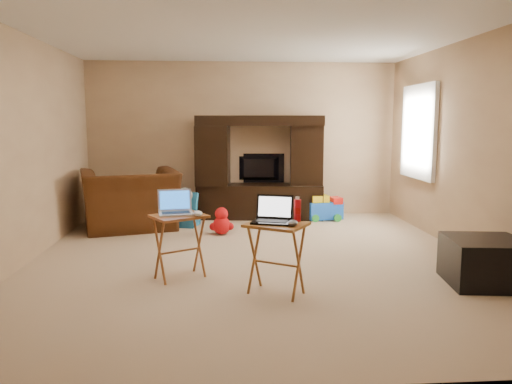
{
  "coord_description": "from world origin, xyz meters",
  "views": [
    {
      "loc": [
        -0.38,
        -5.44,
        1.54
      ],
      "look_at": [
        0.0,
        -0.2,
        0.8
      ],
      "focal_mm": 35.0,
      "sensor_mm": 36.0,
      "label": 1
    }
  ],
  "objects": [
    {
      "name": "water_bottle",
      "position": [
        0.31,
        -1.05,
        0.75
      ],
      "size": [
        0.06,
        0.06,
        0.2
      ],
      "primitive_type": "cylinder",
      "color": "red",
      "rests_on": "tray_table_right"
    },
    {
      "name": "entertainment_center",
      "position": [
        0.26,
        2.47,
        0.82
      ],
      "size": [
        2.05,
        0.73,
        1.64
      ],
      "primitive_type": "cube",
      "rotation": [
        0.0,
        0.0,
        -0.12
      ],
      "color": "black",
      "rests_on": "floor"
    },
    {
      "name": "wall_right",
      "position": [
        2.5,
        0.0,
        1.25
      ],
      "size": [
        0.0,
        5.5,
        5.5
      ],
      "primitive_type": "plane",
      "rotation": [
        1.57,
        0.0,
        -1.57
      ],
      "color": "tan",
      "rests_on": "ground"
    },
    {
      "name": "window_frame",
      "position": [
        2.46,
        1.55,
        1.4
      ],
      "size": [
        0.06,
        1.14,
        1.34
      ],
      "primitive_type": "cube",
      "color": "white",
      "rests_on": "ground"
    },
    {
      "name": "mouse_right",
      "position": [
        0.24,
        -1.25,
        0.68
      ],
      "size": [
        0.12,
        0.15,
        0.05
      ],
      "primitive_type": "ellipsoid",
      "rotation": [
        0.0,
        0.0,
        -0.32
      ],
      "color": "#434448",
      "rests_on": "tray_table_right"
    },
    {
      "name": "tray_table_left",
      "position": [
        -0.79,
        -0.6,
        0.32
      ],
      "size": [
        0.62,
        0.59,
        0.64
      ],
      "primitive_type": "cube",
      "rotation": [
        0.0,
        0.0,
        0.53
      ],
      "color": "brown",
      "rests_on": "floor"
    },
    {
      "name": "window_pane",
      "position": [
        2.48,
        1.55,
        1.4
      ],
      "size": [
        0.0,
        1.2,
        1.2
      ],
      "primitive_type": "plane",
      "rotation": [
        1.57,
        0.0,
        -1.57
      ],
      "color": "white",
      "rests_on": "ground"
    },
    {
      "name": "tray_table_right",
      "position": [
        0.11,
        -1.13,
        0.32
      ],
      "size": [
        0.63,
        0.6,
        0.65
      ],
      "primitive_type": "cube",
      "rotation": [
        0.0,
        0.0,
        -0.56
      ],
      "color": "#9E6626",
      "rests_on": "floor"
    },
    {
      "name": "plush_toy",
      "position": [
        -0.37,
        1.32,
        0.19
      ],
      "size": [
        0.34,
        0.29,
        0.38
      ],
      "primitive_type": null,
      "color": "red",
      "rests_on": "floor"
    },
    {
      "name": "recliner",
      "position": [
        -1.68,
        1.77,
        0.43
      ],
      "size": [
        1.58,
        1.47,
        0.85
      ],
      "primitive_type": "imported",
      "rotation": [
        0.0,
        0.0,
        3.42
      ],
      "color": "#4E2710",
      "rests_on": "floor"
    },
    {
      "name": "ceiling",
      "position": [
        0.0,
        0.0,
        2.5
      ],
      "size": [
        5.5,
        5.5,
        0.0
      ],
      "primitive_type": "plane",
      "rotation": [
        3.14,
        0.0,
        0.0
      ],
      "color": "silver",
      "rests_on": "ground"
    },
    {
      "name": "laptop_left",
      "position": [
        -0.82,
        -0.57,
        0.76
      ],
      "size": [
        0.37,
        0.33,
        0.24
      ],
      "primitive_type": "cube",
      "rotation": [
        0.0,
        0.0,
        0.17
      ],
      "color": "#B6B6BB",
      "rests_on": "tray_table_left"
    },
    {
      "name": "child_rocker",
      "position": [
        -0.91,
        1.93,
        0.25
      ],
      "size": [
        0.48,
        0.51,
        0.5
      ],
      "primitive_type": null,
      "rotation": [
        0.0,
        0.0,
        -0.28
      ],
      "color": "#16547D",
      "rests_on": "floor"
    },
    {
      "name": "ottoman",
      "position": [
        2.13,
        -1.0,
        0.22
      ],
      "size": [
        0.76,
        0.76,
        0.44
      ],
      "primitive_type": "cube",
      "rotation": [
        0.0,
        0.0,
        -0.13
      ],
      "color": "black",
      "rests_on": "floor"
    },
    {
      "name": "television",
      "position": [
        0.26,
        2.67,
        0.79
      ],
      "size": [
        0.84,
        0.18,
        0.48
      ],
      "primitive_type": "imported",
      "rotation": [
        0.0,
        0.0,
        3.06
      ],
      "color": "black",
      "rests_on": "entertainment_center"
    },
    {
      "name": "wall_front",
      "position": [
        0.0,
        -2.75,
        1.25
      ],
      "size": [
        5.0,
        0.0,
        5.0
      ],
      "primitive_type": "plane",
      "rotation": [
        -1.57,
        0.0,
        0.0
      ],
      "color": "tan",
      "rests_on": "ground"
    },
    {
      "name": "push_toy",
      "position": [
        1.26,
        2.23,
        0.21
      ],
      "size": [
        0.6,
        0.47,
        0.41
      ],
      "primitive_type": null,
      "rotation": [
        0.0,
        0.0,
        0.15
      ],
      "color": "blue",
      "rests_on": "floor"
    },
    {
      "name": "mouse_left",
      "position": [
        -0.6,
        -0.67,
        0.66
      ],
      "size": [
        0.12,
        0.15,
        0.05
      ],
      "primitive_type": "ellipsoid",
      "rotation": [
        0.0,
        0.0,
        0.29
      ],
      "color": "silver",
      "rests_on": "tray_table_left"
    },
    {
      "name": "floor",
      "position": [
        0.0,
        0.0,
        0.0
      ],
      "size": [
        5.5,
        5.5,
        0.0
      ],
      "primitive_type": "plane",
      "color": "beige",
      "rests_on": "ground"
    },
    {
      "name": "laptop_right",
      "position": [
        0.07,
        -1.11,
        0.77
      ],
      "size": [
        0.41,
        0.37,
        0.24
      ],
      "primitive_type": "cube",
      "rotation": [
        0.0,
        0.0,
        -0.31
      ],
      "color": "black",
      "rests_on": "tray_table_right"
    },
    {
      "name": "wall_back",
      "position": [
        0.0,
        2.75,
        1.25
      ],
      "size": [
        5.0,
        0.0,
        5.0
      ],
      "primitive_type": "plane",
      "rotation": [
        1.57,
        0.0,
        0.0
      ],
      "color": "tan",
      "rests_on": "ground"
    },
    {
      "name": "wall_left",
      "position": [
        -2.5,
        0.0,
        1.25
      ],
      "size": [
        0.0,
        5.5,
        5.5
      ],
      "primitive_type": "plane",
      "rotation": [
        1.57,
        0.0,
        1.57
      ],
      "color": "tan",
      "rests_on": "ground"
    }
  ]
}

